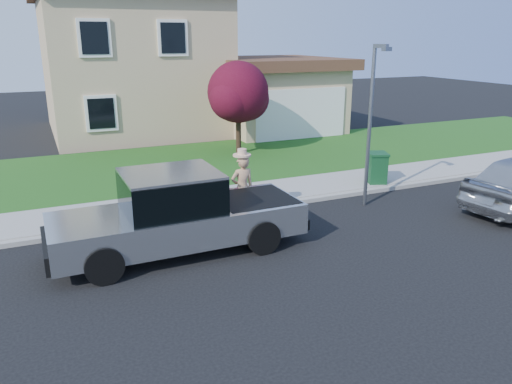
# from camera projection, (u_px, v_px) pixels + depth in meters

# --- Properties ---
(ground) EXTENTS (80.00, 80.00, 0.00)m
(ground) POSITION_uv_depth(u_px,v_px,m) (284.00, 252.00, 11.25)
(ground) COLOR black
(ground) RESTS_ON ground
(curb) EXTENTS (40.00, 0.20, 0.12)m
(curb) POSITION_uv_depth(u_px,v_px,m) (269.00, 206.00, 14.15)
(curb) COLOR gray
(curb) RESTS_ON ground
(sidewalk) EXTENTS (40.00, 2.00, 0.15)m
(sidewalk) POSITION_uv_depth(u_px,v_px,m) (253.00, 195.00, 15.11)
(sidewalk) COLOR gray
(sidewalk) RESTS_ON ground
(lawn) EXTENTS (40.00, 7.00, 0.10)m
(lawn) POSITION_uv_depth(u_px,v_px,m) (206.00, 163.00, 19.03)
(lawn) COLOR #1F4513
(lawn) RESTS_ON ground
(house) EXTENTS (14.00, 11.30, 6.85)m
(house) POSITION_uv_depth(u_px,v_px,m) (160.00, 68.00, 25.10)
(house) COLOR tan
(house) RESTS_ON ground
(pickup_truck) EXTENTS (5.70, 2.20, 1.87)m
(pickup_truck) POSITION_uv_depth(u_px,v_px,m) (178.00, 215.00, 11.06)
(pickup_truck) COLOR black
(pickup_truck) RESTS_ON ground
(woman) EXTENTS (0.66, 0.47, 1.93)m
(woman) POSITION_uv_depth(u_px,v_px,m) (242.00, 187.00, 12.96)
(woman) COLOR tan
(woman) RESTS_ON ground
(ornamental_tree) EXTENTS (2.68, 2.42, 3.68)m
(ornamental_tree) POSITION_uv_depth(u_px,v_px,m) (239.00, 95.00, 19.66)
(ornamental_tree) COLOR black
(ornamental_tree) RESTS_ON lawn
(trash_bin) EXTENTS (0.81, 0.86, 0.98)m
(trash_bin) POSITION_uv_depth(u_px,v_px,m) (377.00, 167.00, 15.98)
(trash_bin) COLOR #103C1D
(trash_bin) RESTS_ON sidewalk
(street_lamp) EXTENTS (0.23, 0.58, 4.47)m
(street_lamp) POSITION_uv_depth(u_px,v_px,m) (371.00, 117.00, 13.61)
(street_lamp) COLOR slate
(street_lamp) RESTS_ON ground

